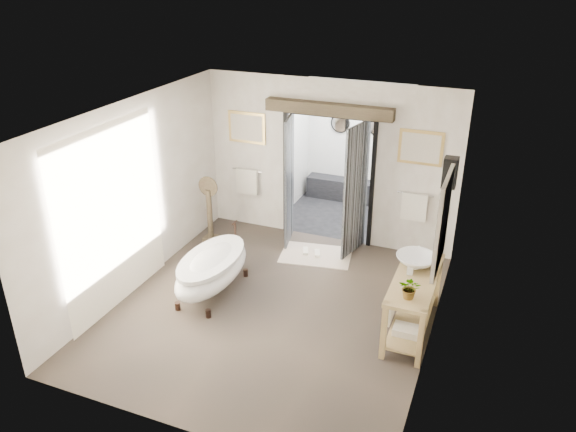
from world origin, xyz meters
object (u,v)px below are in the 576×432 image
(basin, at_px, (416,261))
(vanity, at_px, (412,299))
(clawfoot_tub, at_px, (212,269))
(rug, at_px, (316,255))

(basin, bearing_deg, vanity, -72.39)
(clawfoot_tub, bearing_deg, vanity, 3.03)
(vanity, xyz_separation_m, rug, (-1.90, 1.53, -0.50))
(basin, bearing_deg, rug, 157.23)
(clawfoot_tub, bearing_deg, rug, 57.18)
(clawfoot_tub, xyz_separation_m, basin, (2.96, 0.42, 0.53))
(clawfoot_tub, xyz_separation_m, vanity, (2.98, 0.16, 0.09))
(vanity, bearing_deg, rug, 141.09)
(rug, height_order, basin, basin)
(clawfoot_tub, height_order, vanity, same)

